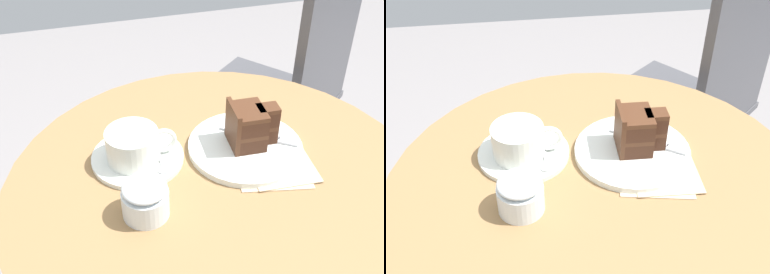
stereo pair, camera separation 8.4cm
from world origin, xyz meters
The scene contains 10 objects.
cafe_table centered at (0.00, 0.00, 0.57)m, with size 0.73×0.73×0.69m.
saucer centered at (-0.12, 0.09, 0.69)m, with size 0.16×0.16×0.01m.
coffee_cup centered at (-0.13, 0.08, 0.73)m, with size 0.12×0.09×0.06m.
teaspoon centered at (-0.09, 0.07, 0.70)m, with size 0.02×0.11×0.00m.
cake_plate centered at (0.07, 0.07, 0.69)m, with size 0.21×0.21×0.01m.
cake_slice centered at (0.08, 0.07, 0.74)m, with size 0.09×0.07×0.08m.
fork centered at (0.12, 0.07, 0.70)m, with size 0.13×0.09×0.00m.
napkin centered at (0.11, 0.01, 0.69)m, with size 0.15×0.14×0.00m.
cafe_chair centered at (0.37, 0.49, 0.53)m, with size 0.54×0.54×0.90m.
sugar_pot centered at (-0.13, -0.04, 0.72)m, with size 0.07×0.07×0.07m.
Camera 1 is at (-0.20, -0.56, 1.25)m, focal length 45.00 mm.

